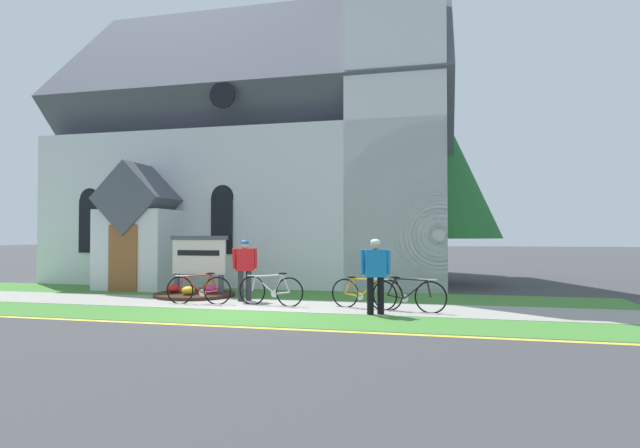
{
  "coord_description": "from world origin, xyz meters",
  "views": [
    {
      "loc": [
        4.43,
        -10.76,
        1.77
      ],
      "look_at": [
        1.28,
        2.7,
        2.07
      ],
      "focal_mm": 28.5,
      "sensor_mm": 36.0,
      "label": 1
    }
  ],
  "objects_px": {
    "bicycle_orange": "(271,290)",
    "cyclist_in_white_jersey": "(245,265)",
    "cyclist_in_red_jersey": "(375,270)",
    "bicycle_silver": "(363,293)",
    "roadside_conifer": "(440,172)",
    "church_sign": "(199,257)",
    "bicycle_green": "(408,295)",
    "bicycle_blue": "(199,289)"
  },
  "relations": [
    {
      "from": "church_sign",
      "to": "bicycle_orange",
      "type": "xyz_separation_m",
      "value": [
        2.74,
        -1.53,
        -0.75
      ]
    },
    {
      "from": "bicycle_blue",
      "to": "bicycle_green",
      "type": "distance_m",
      "value": 5.31
    },
    {
      "from": "bicycle_silver",
      "to": "bicycle_blue",
      "type": "height_order",
      "value": "bicycle_blue"
    },
    {
      "from": "cyclist_in_white_jersey",
      "to": "roadside_conifer",
      "type": "distance_m",
      "value": 8.48
    },
    {
      "from": "bicycle_blue",
      "to": "roadside_conifer",
      "type": "bearing_deg",
      "value": 48.29
    },
    {
      "from": "roadside_conifer",
      "to": "church_sign",
      "type": "bearing_deg",
      "value": -143.65
    },
    {
      "from": "bicycle_silver",
      "to": "bicycle_blue",
      "type": "relative_size",
      "value": 0.96
    },
    {
      "from": "bicycle_silver",
      "to": "roadside_conifer",
      "type": "distance_m",
      "value": 7.8
    },
    {
      "from": "bicycle_silver",
      "to": "bicycle_orange",
      "type": "relative_size",
      "value": 0.93
    },
    {
      "from": "bicycle_silver",
      "to": "bicycle_green",
      "type": "bearing_deg",
      "value": -12.83
    },
    {
      "from": "cyclist_in_white_jersey",
      "to": "cyclist_in_red_jersey",
      "type": "height_order",
      "value": "cyclist_in_red_jersey"
    },
    {
      "from": "cyclist_in_red_jersey",
      "to": "roadside_conifer",
      "type": "bearing_deg",
      "value": 79.17
    },
    {
      "from": "bicycle_silver",
      "to": "cyclist_in_red_jersey",
      "type": "bearing_deg",
      "value": -65.04
    },
    {
      "from": "roadside_conifer",
      "to": "cyclist_in_red_jersey",
      "type": "bearing_deg",
      "value": -100.83
    },
    {
      "from": "bicycle_silver",
      "to": "bicycle_orange",
      "type": "height_order",
      "value": "bicycle_orange"
    },
    {
      "from": "cyclist_in_white_jersey",
      "to": "roadside_conifer",
      "type": "height_order",
      "value": "roadside_conifer"
    },
    {
      "from": "cyclist_in_red_jersey",
      "to": "bicycle_green",
      "type": "bearing_deg",
      "value": 41.66
    },
    {
      "from": "bicycle_blue",
      "to": "cyclist_in_white_jersey",
      "type": "relative_size",
      "value": 1.05
    },
    {
      "from": "church_sign",
      "to": "bicycle_green",
      "type": "distance_m",
      "value": 6.46
    },
    {
      "from": "bicycle_green",
      "to": "cyclist_in_white_jersey",
      "type": "height_order",
      "value": "cyclist_in_white_jersey"
    },
    {
      "from": "church_sign",
      "to": "bicycle_silver",
      "type": "height_order",
      "value": "church_sign"
    },
    {
      "from": "cyclist_in_white_jersey",
      "to": "church_sign",
      "type": "bearing_deg",
      "value": 152.93
    },
    {
      "from": "bicycle_silver",
      "to": "roadside_conifer",
      "type": "relative_size",
      "value": 0.26
    },
    {
      "from": "bicycle_orange",
      "to": "roadside_conifer",
      "type": "xyz_separation_m",
      "value": [
        4.17,
        6.62,
        3.68
      ]
    },
    {
      "from": "bicycle_green",
      "to": "roadside_conifer",
      "type": "xyz_separation_m",
      "value": [
        0.74,
        6.87,
        3.68
      ]
    },
    {
      "from": "bicycle_orange",
      "to": "cyclist_in_red_jersey",
      "type": "relative_size",
      "value": 1.05
    },
    {
      "from": "bicycle_blue",
      "to": "roadside_conifer",
      "type": "height_order",
      "value": "roadside_conifer"
    },
    {
      "from": "cyclist_in_red_jersey",
      "to": "bicycle_silver",
      "type": "bearing_deg",
      "value": 114.96
    },
    {
      "from": "bicycle_green",
      "to": "cyclist_in_red_jersey",
      "type": "height_order",
      "value": "cyclist_in_red_jersey"
    },
    {
      "from": "church_sign",
      "to": "cyclist_in_white_jersey",
      "type": "bearing_deg",
      "value": -27.07
    },
    {
      "from": "cyclist_in_white_jersey",
      "to": "cyclist_in_red_jersey",
      "type": "distance_m",
      "value": 3.97
    },
    {
      "from": "bicycle_silver",
      "to": "bicycle_green",
      "type": "distance_m",
      "value": 1.12
    },
    {
      "from": "church_sign",
      "to": "bicycle_green",
      "type": "relative_size",
      "value": 1.05
    },
    {
      "from": "church_sign",
      "to": "bicycle_orange",
      "type": "distance_m",
      "value": 3.23
    },
    {
      "from": "bicycle_green",
      "to": "cyclist_in_red_jersey",
      "type": "bearing_deg",
      "value": -138.34
    },
    {
      "from": "bicycle_orange",
      "to": "cyclist_in_white_jersey",
      "type": "xyz_separation_m",
      "value": [
        -0.94,
        0.61,
        0.57
      ]
    },
    {
      "from": "church_sign",
      "to": "bicycle_green",
      "type": "bearing_deg",
      "value": -16.09
    },
    {
      "from": "church_sign",
      "to": "cyclist_in_red_jersey",
      "type": "relative_size",
      "value": 1.08
    },
    {
      "from": "bicycle_blue",
      "to": "cyclist_in_white_jersey",
      "type": "xyz_separation_m",
      "value": [
        0.94,
        0.78,
        0.58
      ]
    },
    {
      "from": "bicycle_orange",
      "to": "cyclist_in_white_jersey",
      "type": "height_order",
      "value": "cyclist_in_white_jersey"
    },
    {
      "from": "roadside_conifer",
      "to": "bicycle_blue",
      "type": "bearing_deg",
      "value": -131.71
    },
    {
      "from": "bicycle_green",
      "to": "cyclist_in_white_jersey",
      "type": "distance_m",
      "value": 4.49
    }
  ]
}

